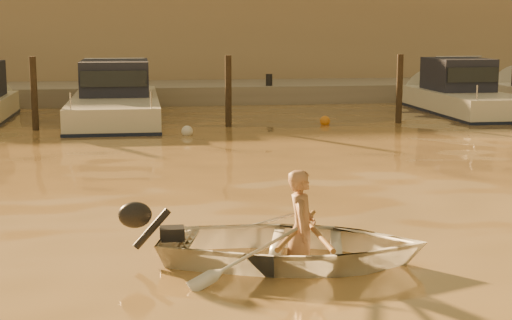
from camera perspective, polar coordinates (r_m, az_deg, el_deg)
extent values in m
plane|color=brown|center=(8.98, 9.59, -8.82)|extent=(160.00, 160.00, 0.00)
imported|color=silver|center=(9.53, 2.71, -6.25)|extent=(3.66, 2.98, 0.67)
imported|color=#9E714F|center=(9.47, 3.32, -5.03)|extent=(0.46, 0.59, 1.45)
cylinder|color=brown|center=(9.47, 4.23, -5.07)|extent=(0.11, 2.10, 0.13)
cylinder|color=brown|center=(9.47, 3.02, -5.05)|extent=(0.89, 1.95, 0.13)
cylinder|color=#2D2319|center=(22.13, -15.82, 4.42)|extent=(0.18, 0.18, 2.20)
cylinder|color=#2D2319|center=(22.10, -2.02, 4.78)|extent=(0.18, 0.18, 2.20)
cylinder|color=#2D2319|center=(23.21, 10.38, 4.86)|extent=(0.18, 0.18, 2.20)
sphere|color=silver|center=(20.48, -5.03, 2.09)|extent=(0.30, 0.30, 0.30)
sphere|color=#CA7017|center=(22.69, 5.04, 2.84)|extent=(0.30, 0.30, 0.30)
sphere|color=silver|center=(23.61, 16.48, 2.75)|extent=(0.30, 0.30, 0.30)
cube|color=gray|center=(29.82, -3.33, 4.63)|extent=(52.00, 4.00, 1.00)
cube|color=#9E8466|center=(35.18, -4.20, 9.09)|extent=(46.00, 7.00, 4.80)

